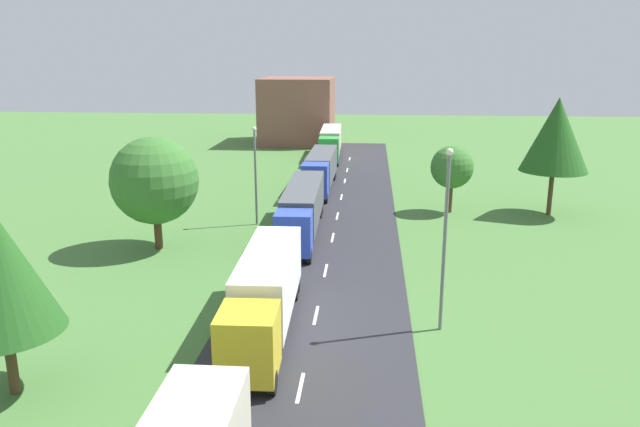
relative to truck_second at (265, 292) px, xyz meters
The scene contains 11 objects.
road 4.98m from the truck_second, 58.89° to the right, with size 10.00×140.00×0.06m, color #2B2B30.
truck_second is the anchor object (origin of this frame).
truck_third 17.12m from the truck_second, 90.31° to the left, with size 2.77×14.63×3.60m.
truck_fourth 33.23m from the truck_second, 90.03° to the left, with size 2.59×13.46×3.59m.
truck_fifth 52.36m from the truck_second, 90.28° to the left, with size 2.86×14.21×3.77m.
lamppost_second 9.29m from the truck_second, ahead, with size 0.36×0.36×9.27m.
lamppost_third 20.15m from the truck_second, 101.89° to the left, with size 0.36×0.36×8.00m.
tree_maple 16.45m from the truck_second, 127.97° to the left, with size 6.15×6.15×8.05m.
tree_elm 27.72m from the truck_second, 64.06° to the left, with size 3.70×3.70×5.89m.
tree_ash 32.59m from the truck_second, 50.33° to the left, with size 5.67×5.67×10.07m.
distant_building 67.14m from the truck_second, 95.40° to the left, with size 10.74×13.12×9.91m, color brown.
Camera 1 is at (2.71, 0.66, 13.61)m, focal length 34.10 mm.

